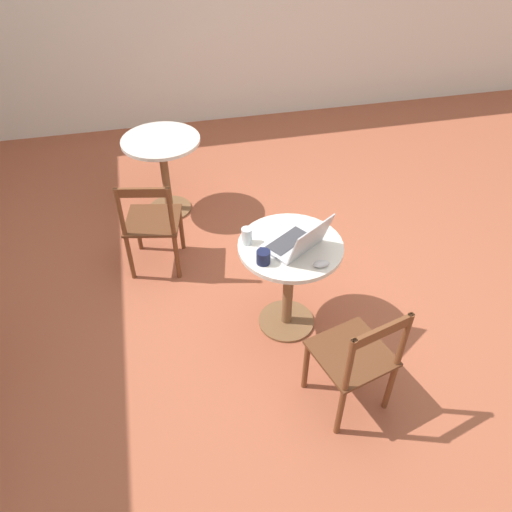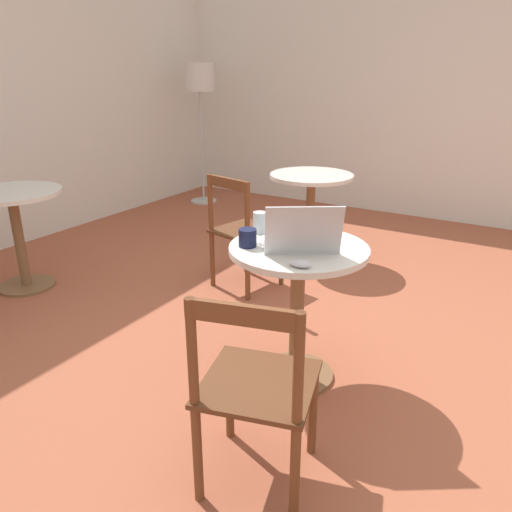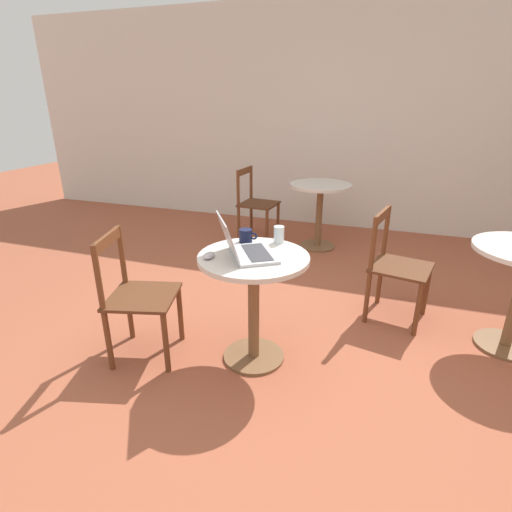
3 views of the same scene
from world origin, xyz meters
name	(u,v)px [view 1 (image 1 of 3)]	position (x,y,z in m)	size (l,w,h in m)	color
ground_plane	(287,302)	(0.00, 0.00, 0.00)	(16.00, 16.00, 0.00)	#9E5138
cafe_table_near	(289,266)	(-0.19, 0.06, 0.54)	(0.67, 0.67, 0.73)	brown
cafe_table_mid	(163,158)	(1.41, 0.75, 0.54)	(0.67, 0.67, 0.73)	brown
chair_near_left	(356,359)	(-0.91, -0.13, 0.43)	(0.50, 0.50, 0.84)	brown
chair_mid_left	(152,224)	(0.64, 0.92, 0.43)	(0.49, 0.49, 0.84)	brown
laptop	(297,242)	(-0.23, 0.04, 0.78)	(0.45, 0.46, 0.25)	#B7B7BC
mouse	(321,264)	(-0.43, -0.06, 0.74)	(0.06, 0.10, 0.03)	#B7B7BC
mug	(263,257)	(-0.32, 0.27, 0.77)	(0.12, 0.09, 0.09)	#141938
drinking_glass	(247,236)	(-0.11, 0.33, 0.78)	(0.07, 0.07, 0.11)	silver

